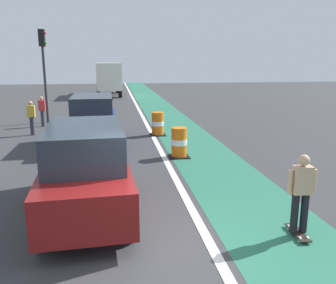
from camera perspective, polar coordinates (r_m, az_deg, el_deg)
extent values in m
plane|color=#38383A|center=(6.82, -0.45, -17.39)|extent=(100.00, 100.00, 0.00)
cube|color=#286B51|center=(18.45, 1.63, 2.18)|extent=(2.50, 80.00, 0.01)
cube|color=silver|center=(18.24, -3.02, 2.05)|extent=(0.20, 80.00, 0.01)
cube|color=black|center=(7.83, 20.10, -13.46)|extent=(0.27, 0.81, 0.02)
cylinder|color=silver|center=(8.02, 18.79, -12.82)|extent=(0.05, 0.11, 0.11)
cylinder|color=silver|center=(8.08, 19.81, -12.70)|extent=(0.05, 0.11, 0.11)
cylinder|color=silver|center=(7.60, 20.40, -14.44)|extent=(0.05, 0.11, 0.11)
cylinder|color=silver|center=(7.66, 21.47, -14.29)|extent=(0.05, 0.11, 0.11)
cylinder|color=black|center=(7.62, 19.66, -10.70)|extent=(0.15, 0.15, 0.82)
cylinder|color=black|center=(7.70, 21.03, -10.55)|extent=(0.15, 0.15, 0.82)
cube|color=tan|center=(7.42, 20.77, -5.72)|extent=(0.37, 0.24, 0.56)
cylinder|color=tan|center=(7.33, 19.05, -6.05)|extent=(0.09, 0.09, 0.48)
cylinder|color=tan|center=(7.54, 22.40, -5.80)|extent=(0.09, 0.09, 0.48)
sphere|color=tan|center=(7.31, 21.01, -2.74)|extent=(0.22, 0.22, 0.22)
cube|color=maroon|center=(8.37, -12.96, -5.90)|extent=(2.10, 4.70, 0.90)
cube|color=#232D38|center=(8.14, -13.26, -0.22)|extent=(1.78, 2.94, 0.80)
cylinder|color=black|center=(9.92, -17.49, -5.93)|extent=(0.32, 0.70, 0.68)
cylinder|color=black|center=(9.88, -7.95, -5.51)|extent=(0.32, 0.70, 0.68)
cylinder|color=black|center=(7.29, -19.54, -13.07)|extent=(0.32, 0.70, 0.68)
cylinder|color=black|center=(7.24, -6.26, -12.55)|extent=(0.32, 0.70, 0.68)
cube|color=navy|center=(15.28, -11.89, 2.65)|extent=(1.90, 4.62, 0.90)
cube|color=#232D38|center=(15.16, -12.04, 5.81)|extent=(1.66, 2.87, 0.80)
cylinder|color=black|center=(16.82, -14.42, 1.88)|extent=(0.29, 0.68, 0.68)
cylinder|color=black|center=(16.75, -8.82, 2.09)|extent=(0.29, 0.68, 0.68)
cylinder|color=black|center=(14.04, -15.37, -0.32)|extent=(0.29, 0.68, 0.68)
cylinder|color=black|center=(13.96, -8.67, -0.07)|extent=(0.29, 0.68, 0.68)
cylinder|color=orange|center=(12.97, 1.78, -1.33)|extent=(0.56, 0.56, 0.42)
cylinder|color=white|center=(12.90, 1.79, 0.02)|extent=(0.57, 0.57, 0.21)
cylinder|color=orange|center=(12.83, 1.80, 1.39)|extent=(0.56, 0.56, 0.42)
cube|color=black|center=(13.03, 1.78, -2.32)|extent=(0.73, 0.73, 0.04)
cylinder|color=orange|center=(16.79, -1.66, 1.96)|extent=(0.56, 0.56, 0.42)
cylinder|color=white|center=(16.73, -1.66, 3.01)|extent=(0.57, 0.57, 0.21)
cylinder|color=orange|center=(16.68, -1.67, 4.08)|extent=(0.56, 0.56, 0.42)
cube|color=black|center=(16.83, -1.65, 1.19)|extent=(0.73, 0.73, 0.04)
cube|color=silver|center=(35.80, -9.57, 10.41)|extent=(2.53, 5.69, 2.50)
cube|color=#B21E19|center=(39.67, -9.71, 9.98)|extent=(2.28, 1.99, 2.10)
cylinder|color=black|center=(39.52, -11.15, 8.39)|extent=(0.34, 0.97, 0.96)
cylinder|color=black|center=(39.57, -8.14, 8.51)|extent=(0.34, 0.97, 0.96)
cylinder|color=black|center=(34.48, -11.13, 7.76)|extent=(0.34, 0.97, 0.96)
cylinder|color=black|center=(34.54, -7.68, 7.89)|extent=(0.34, 0.97, 0.96)
cylinder|color=#2D2D2D|center=(21.14, -19.09, 8.59)|extent=(0.14, 0.14, 4.20)
cube|color=black|center=(21.13, -19.61, 15.48)|extent=(0.32, 0.32, 0.90)
sphere|color=red|center=(21.12, -19.20, 16.22)|extent=(0.16, 0.16, 0.16)
sphere|color=green|center=(21.09, -19.09, 14.82)|extent=(0.16, 0.16, 0.16)
cylinder|color=#33333D|center=(17.96, -20.97, 2.41)|extent=(0.20, 0.20, 0.86)
cube|color=gold|center=(17.85, -21.15, 4.61)|extent=(0.34, 0.20, 0.54)
sphere|color=tan|center=(17.81, -21.25, 5.82)|extent=(0.20, 0.20, 0.20)
cylinder|color=#33333D|center=(20.14, -19.47, 3.58)|extent=(0.20, 0.20, 0.86)
cube|color=red|center=(20.05, -19.62, 5.56)|extent=(0.34, 0.20, 0.54)
sphere|color=tan|center=(20.01, -19.70, 6.63)|extent=(0.20, 0.20, 0.20)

